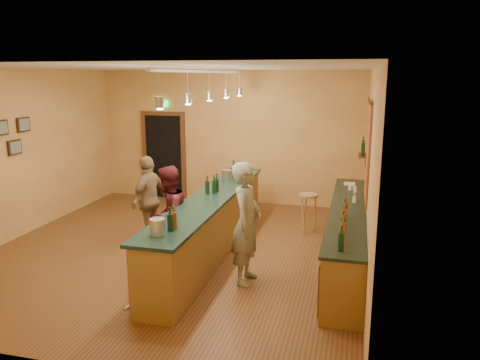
% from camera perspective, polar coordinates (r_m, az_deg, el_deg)
% --- Properties ---
extents(floor, '(7.00, 7.00, 0.00)m').
position_cam_1_polar(floor, '(8.59, -7.68, -8.46)').
color(floor, brown).
rests_on(floor, ground).
extents(ceiling, '(6.50, 7.00, 0.02)m').
position_cam_1_polar(ceiling, '(8.03, -8.36, 13.39)').
color(ceiling, silver).
rests_on(ceiling, wall_back).
extents(wall_back, '(6.50, 0.02, 3.20)m').
position_cam_1_polar(wall_back, '(11.43, -1.38, 5.21)').
color(wall_back, '#B67C44').
rests_on(wall_back, floor).
extents(wall_front, '(6.50, 0.02, 3.20)m').
position_cam_1_polar(wall_front, '(5.18, -22.74, -4.91)').
color(wall_front, '#B67C44').
rests_on(wall_front, floor).
extents(wall_left, '(0.02, 7.00, 3.20)m').
position_cam_1_polar(wall_left, '(9.85, -25.83, 2.75)').
color(wall_left, '#B67C44').
rests_on(wall_left, floor).
extents(wall_right, '(0.02, 7.00, 3.20)m').
position_cam_1_polar(wall_right, '(7.57, 15.44, 0.93)').
color(wall_right, '#B67C44').
rests_on(wall_right, floor).
extents(doorway, '(1.15, 0.09, 2.48)m').
position_cam_1_polar(doorway, '(12.05, -9.23, 3.15)').
color(doorway, black).
rests_on(doorway, wall_back).
extents(tapestry, '(0.03, 1.40, 1.60)m').
position_cam_1_polar(tapestry, '(7.92, 15.36, 3.28)').
color(tapestry, maroon).
rests_on(tapestry, wall_right).
extents(bottle_shelf, '(0.17, 0.55, 0.54)m').
position_cam_1_polar(bottle_shelf, '(9.43, 14.81, 3.61)').
color(bottle_shelf, '#492916').
rests_on(bottle_shelf, wall_right).
extents(back_counter, '(0.60, 4.55, 1.27)m').
position_cam_1_polar(back_counter, '(8.03, 12.94, -6.52)').
color(back_counter, olive).
rests_on(back_counter, floor).
extents(tasting_bar, '(0.74, 5.10, 1.38)m').
position_cam_1_polar(tasting_bar, '(8.18, -3.56, -4.96)').
color(tasting_bar, olive).
rests_on(tasting_bar, floor).
extents(pendant_track, '(0.11, 4.60, 0.50)m').
position_cam_1_polar(pendant_track, '(7.80, -3.78, 11.92)').
color(pendant_track, silver).
rests_on(pendant_track, ceiling).
extents(bartender, '(0.46, 0.69, 1.85)m').
position_cam_1_polar(bartender, '(6.98, 0.82, -5.30)').
color(bartender, gray).
rests_on(bartender, floor).
extents(customer_a, '(0.72, 0.87, 1.65)m').
position_cam_1_polar(customer_a, '(7.78, -8.73, -4.32)').
color(customer_a, '#59191E').
rests_on(customer_a, floor).
extents(customer_b, '(0.57, 1.02, 1.65)m').
position_cam_1_polar(customer_b, '(8.87, -11.02, -2.32)').
color(customer_b, '#997A51').
rests_on(customer_b, floor).
extents(bar_stool, '(0.38, 0.38, 0.79)m').
position_cam_1_polar(bar_stool, '(9.34, 8.28, -2.57)').
color(bar_stool, '#946B43').
rests_on(bar_stool, floor).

